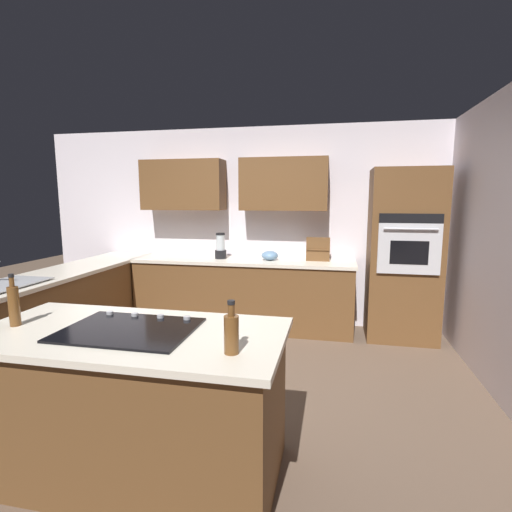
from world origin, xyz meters
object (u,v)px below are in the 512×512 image
(second_bottle, at_px, (231,333))
(cooktop, at_px, (130,329))
(wall_oven, at_px, (404,255))
(blender, at_px, (221,248))
(spice_rack, at_px, (318,249))
(sink_unit, at_px, (3,284))
(mixing_bowl, at_px, (270,255))
(oil_bottle, at_px, (14,305))

(second_bottle, bearing_deg, cooktop, -16.61)
(wall_oven, distance_m, second_bottle, 3.21)
(blender, distance_m, spice_rack, 1.25)
(sink_unit, distance_m, mixing_bowl, 2.83)
(spice_rack, bearing_deg, sink_unit, 36.61)
(sink_unit, xyz_separation_m, mixing_bowl, (-2.08, -1.92, 0.04))
(blender, height_order, oil_bottle, blender)
(blender, distance_m, mixing_bowl, 0.66)
(sink_unit, xyz_separation_m, second_bottle, (-2.38, 1.03, 0.09))
(cooktop, xyz_separation_m, spice_rack, (-0.98, -2.81, 0.14))
(sink_unit, bearing_deg, second_bottle, 156.69)
(blender, xyz_separation_m, spice_rack, (-1.25, -0.07, 0.00))
(sink_unit, relative_size, cooktop, 0.92)
(spice_rack, xyz_separation_m, oil_bottle, (1.71, 2.87, -0.01))
(mixing_bowl, relative_size, second_bottle, 0.78)
(mixing_bowl, height_order, second_bottle, second_bottle)
(cooktop, xyz_separation_m, second_bottle, (-0.68, 0.20, 0.10))
(oil_bottle, bearing_deg, cooktop, -175.21)
(wall_oven, height_order, spice_rack, wall_oven)
(mixing_bowl, height_order, spice_rack, spice_rack)
(wall_oven, relative_size, cooktop, 2.65)
(wall_oven, xyz_separation_m, oil_bottle, (2.71, 2.79, 0.02))
(wall_oven, relative_size, oil_bottle, 6.25)
(sink_unit, distance_m, blender, 2.40)
(spice_rack, bearing_deg, mixing_bowl, 6.37)
(blender, bearing_deg, second_bottle, 107.89)
(cooktop, distance_m, spice_rack, 2.98)
(wall_oven, distance_m, blender, 2.25)
(cooktop, distance_m, oil_bottle, 0.74)
(sink_unit, bearing_deg, cooktop, 154.18)
(sink_unit, relative_size, mixing_bowl, 3.28)
(sink_unit, bearing_deg, wall_oven, -152.61)
(cooktop, relative_size, oil_bottle, 2.36)
(spice_rack, distance_m, oil_bottle, 3.34)
(second_bottle, bearing_deg, wall_oven, -113.89)
(sink_unit, height_order, mixing_bowl, sink_unit)
(cooktop, xyz_separation_m, mixing_bowl, (-0.38, -2.75, 0.05))
(mixing_bowl, bearing_deg, second_bottle, 95.84)
(blender, relative_size, mixing_bowl, 1.57)
(wall_oven, bearing_deg, spice_rack, -4.81)
(sink_unit, bearing_deg, mixing_bowl, -137.23)
(spice_rack, height_order, second_bottle, spice_rack)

